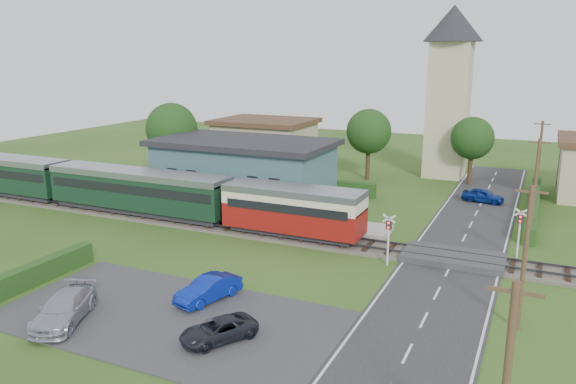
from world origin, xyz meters
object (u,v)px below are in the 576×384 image
at_px(car_park_dark, 218,330).
at_px(house_west, 265,142).
at_px(pedestrian_far, 160,192).
at_px(pedestrian_near, 299,208).
at_px(church_tower, 450,79).
at_px(car_park_blue, 208,289).
at_px(car_park_silver, 64,308).
at_px(station_building, 244,168).
at_px(train, 108,186).
at_px(crossing_signal_far, 520,226).
at_px(equipment_hut, 132,183).
at_px(car_on_road, 483,196).
at_px(crossing_signal_near, 389,232).

bearing_deg(car_park_dark, house_west, 145.29).
bearing_deg(pedestrian_far, pedestrian_near, -96.34).
height_order(church_tower, car_park_blue, church_tower).
distance_m(car_park_blue, car_park_silver, 7.07).
bearing_deg(car_park_dark, pedestrian_far, 164.42).
height_order(car_park_silver, car_park_dark, car_park_silver).
bearing_deg(station_building, train, -131.04).
bearing_deg(crossing_signal_far, equipment_hut, 178.54).
xyz_separation_m(church_tower, car_park_blue, (-5.76, -37.50, -9.52)).
distance_m(station_building, car_park_blue, 22.57).
xyz_separation_m(equipment_hut, pedestrian_near, (15.87, 0.31, -0.55)).
height_order(church_tower, car_on_road, church_tower).
height_order(crossing_signal_near, pedestrian_near, crossing_signal_near).
height_order(crossing_signal_near, car_park_silver, crossing_signal_near).
height_order(train, car_park_dark, train).
bearing_deg(train, crossing_signal_far, 4.35).
bearing_deg(crossing_signal_near, pedestrian_far, 165.58).
distance_m(car_park_blue, pedestrian_near, 15.08).
distance_m(church_tower, crossing_signal_far, 26.39).
height_order(house_west, pedestrian_near, house_west).
distance_m(equipment_hut, pedestrian_far, 3.06).
xyz_separation_m(station_building, pedestrian_far, (-4.98, -5.91, -1.46)).
bearing_deg(car_park_silver, pedestrian_far, 92.52).
distance_m(car_on_road, car_park_dark, 31.97).
xyz_separation_m(crossing_signal_near, pedestrian_near, (-8.53, 5.92, -0.95)).
bearing_deg(equipment_hut, car_on_road, 24.46).
bearing_deg(car_park_silver, church_tower, 53.10).
bearing_deg(house_west, crossing_signal_far, -35.77).
height_order(train, pedestrian_far, train).
xyz_separation_m(station_building, crossing_signal_near, (16.40, -11.40, -0.55)).
bearing_deg(church_tower, car_park_blue, -98.73).
bearing_deg(church_tower, train, -131.28).
bearing_deg(pedestrian_far, station_building, -48.38).
bearing_deg(car_park_dark, car_park_silver, -137.53).
bearing_deg(station_building, pedestrian_near, -34.86).
bearing_deg(pedestrian_far, crossing_signal_far, -99.61).
bearing_deg(pedestrian_near, crossing_signal_far, 161.73).
bearing_deg(train, car_park_blue, -33.97).
xyz_separation_m(church_tower, house_west, (-20.00, -3.00, -7.43)).
xyz_separation_m(house_west, pedestrian_near, (12.87, -19.49, -1.60)).
distance_m(car_park_silver, car_park_dark, 7.89).
xyz_separation_m(church_tower, pedestrian_far, (-19.98, -22.91, -9.00)).
height_order(church_tower, car_park_dark, church_tower).
bearing_deg(equipment_hut, church_tower, 44.75).
bearing_deg(station_building, car_park_dark, -63.43).
relative_size(station_building, car_park_dark, 4.50).
relative_size(car_park_dark, pedestrian_far, 2.28).
distance_m(church_tower, car_park_blue, 39.12).
distance_m(equipment_hut, car_park_blue, 22.68).
xyz_separation_m(crossing_signal_near, car_on_road, (3.68, 18.38, -1.49)).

